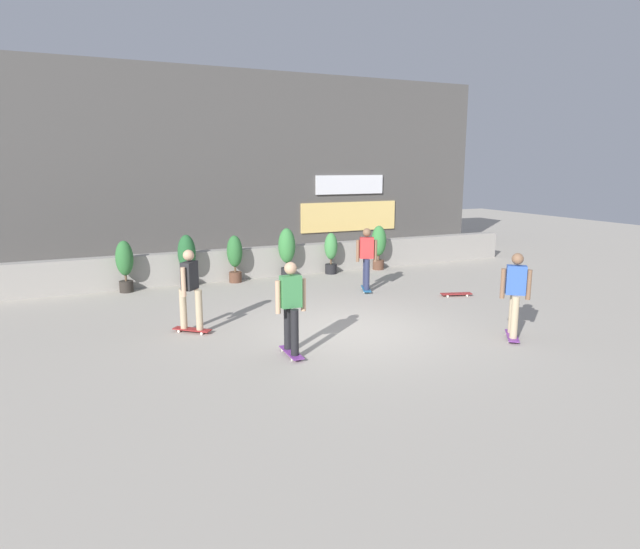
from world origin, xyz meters
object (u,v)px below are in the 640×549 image
(skater_mid_plaza, at_px, (190,287))
(skater_far_right, at_px, (367,257))
(potted_plant_5, at_px, (379,244))
(skater_by_wall_left, at_px, (291,305))
(potted_plant_4, at_px, (331,251))
(potted_plant_0, at_px, (125,263))
(potted_plant_2, at_px, (235,256))
(skater_by_wall_right, at_px, (515,292))
(potted_plant_3, at_px, (287,249))
(skateboard_near_camera, at_px, (456,294))
(potted_plant_1, at_px, (187,257))

(skater_mid_plaza, distance_m, skater_far_right, 5.32)
(potted_plant_5, xyz_separation_m, skater_by_wall_left, (-5.56, -6.44, 0.12))
(potted_plant_4, bearing_deg, potted_plant_0, 180.00)
(potted_plant_2, relative_size, skater_far_right, 0.80)
(potted_plant_4, height_order, skater_by_wall_right, skater_by_wall_right)
(potted_plant_3, bearing_deg, potted_plant_4, 0.00)
(potted_plant_2, xyz_separation_m, potted_plant_3, (1.60, -0.00, 0.10))
(skater_by_wall_right, height_order, skateboard_near_camera, skater_by_wall_right)
(potted_plant_2, xyz_separation_m, skater_far_right, (2.89, -2.55, 0.17))
(skater_mid_plaza, height_order, skater_far_right, same)
(potted_plant_3, height_order, skater_far_right, skater_far_right)
(potted_plant_3, relative_size, skater_mid_plaza, 0.88)
(potted_plant_3, distance_m, skater_mid_plaza, 5.71)
(potted_plant_0, distance_m, skateboard_near_camera, 8.73)
(skater_mid_plaza, bearing_deg, potted_plant_4, 39.85)
(skater_mid_plaza, bearing_deg, potted_plant_1, 79.94)
(skateboard_near_camera, bearing_deg, potted_plant_1, 146.53)
(skater_by_wall_right, bearing_deg, skater_by_wall_left, 168.26)
(potted_plant_0, height_order, skateboard_near_camera, potted_plant_0)
(skater_by_wall_left, bearing_deg, potted_plant_1, 94.98)
(skater_by_wall_right, bearing_deg, potted_plant_2, 115.37)
(skateboard_near_camera, bearing_deg, skater_by_wall_right, -110.83)
(skater_far_right, bearing_deg, potted_plant_0, 156.52)
(potted_plant_4, xyz_separation_m, skater_by_wall_left, (-3.86, -6.44, 0.24))
(potted_plant_3, distance_m, skater_far_right, 2.86)
(potted_plant_1, bearing_deg, potted_plant_5, 0.00)
(potted_plant_2, distance_m, skater_by_wall_right, 8.11)
(potted_plant_4, distance_m, skateboard_near_camera, 4.40)
(potted_plant_3, height_order, skater_by_wall_right, skater_by_wall_right)
(potted_plant_2, relative_size, potted_plant_4, 1.07)
(potted_plant_1, relative_size, potted_plant_5, 1.02)
(potted_plant_2, bearing_deg, potted_plant_0, -180.00)
(potted_plant_4, bearing_deg, skater_by_wall_right, -86.76)
(potted_plant_4, xyz_separation_m, potted_plant_5, (1.71, 0.00, 0.12))
(potted_plant_4, relative_size, skater_mid_plaza, 0.75)
(potted_plant_5, relative_size, skateboard_near_camera, 1.73)
(potted_plant_0, xyz_separation_m, potted_plant_1, (1.63, 0.00, 0.05))
(potted_plant_5, height_order, skater_by_wall_left, skater_by_wall_left)
(skater_far_right, bearing_deg, skater_by_wall_right, -82.98)
(potted_plant_2, distance_m, skateboard_near_camera, 6.25)
(potted_plant_1, relative_size, potted_plant_2, 1.07)
(potted_plant_2, xyz_separation_m, skateboard_near_camera, (4.73, -4.02, -0.71))
(skater_by_wall_right, distance_m, skateboard_near_camera, 3.64)
(potted_plant_4, height_order, skater_mid_plaza, skater_mid_plaza)
(potted_plant_1, bearing_deg, potted_plant_2, 0.00)
(skater_far_right, bearing_deg, skater_mid_plaza, -160.48)
(potted_plant_5, distance_m, skater_by_wall_left, 8.51)
(potted_plant_3, xyz_separation_m, skater_by_wall_right, (1.87, -7.33, 0.07))
(potted_plant_4, relative_size, skater_by_wall_right, 0.75)
(skater_by_wall_left, bearing_deg, potted_plant_4, 59.09)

